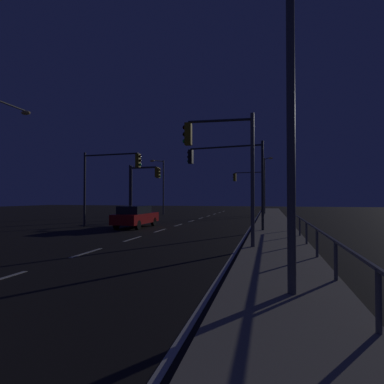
{
  "coord_description": "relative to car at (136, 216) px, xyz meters",
  "views": [
    {
      "loc": [
        6.92,
        -1.16,
        2.17
      ],
      "look_at": [
        0.83,
        22.12,
        2.62
      ],
      "focal_mm": 27.59,
      "sensor_mm": 36.0,
      "label": 1
    }
  ],
  "objects": [
    {
      "name": "traffic_light_far_left",
      "position": [
        7.22,
        15.46,
        2.99
      ],
      "size": [
        3.68,
        0.58,
        5.23
      ],
      "color": "#2D3033",
      "rests_on": "sidewalk_right"
    },
    {
      "name": "barrier_fence",
      "position": [
        10.96,
        -10.32,
        0.05
      ],
      "size": [
        0.09,
        20.52,
        0.98
      ],
      "color": "#59595E",
      "rests_on": "sidewalk_right"
    },
    {
      "name": "ground_plane",
      "position": [
        2.47,
        -1.03,
        -0.82
      ],
      "size": [
        112.0,
        112.0,
        0.0
      ],
      "primitive_type": "plane",
      "color": "black",
      "rests_on": "ground"
    },
    {
      "name": "car",
      "position": [
        0.0,
        0.0,
        0.0
      ],
      "size": [
        1.83,
        4.41,
        1.57
      ],
      "color": "#B71414",
      "rests_on": "ground"
    },
    {
      "name": "sidewalk_right",
      "position": [
        9.72,
        -1.03,
        -0.75
      ],
      "size": [
        2.79,
        77.0,
        0.14
      ],
      "primitive_type": "cube",
      "color": "gray",
      "rests_on": "ground"
    },
    {
      "name": "traffic_light_mid_right",
      "position": [
        -2.02,
        -0.37,
        3.14
      ],
      "size": [
        4.79,
        0.45,
        5.57
      ],
      "color": "#38383D",
      "rests_on": "ground"
    },
    {
      "name": "lane_markings_center",
      "position": [
        2.47,
        2.47,
        -0.82
      ],
      "size": [
        0.14,
        50.0,
        0.01
      ],
      "color": "silver",
      "rests_on": "ground"
    },
    {
      "name": "traffic_light_far_right",
      "position": [
        -2.45,
        6.54,
        2.91
      ],
      "size": [
        3.18,
        0.35,
        5.35
      ],
      "color": "#38383D",
      "rests_on": "ground"
    },
    {
      "name": "traffic_light_near_left",
      "position": [
        -2.29,
        6.56,
        2.86
      ],
      "size": [
        3.17,
        0.36,
        5.28
      ],
      "color": "#4C4C51",
      "rests_on": "ground"
    },
    {
      "name": "street_lamp_corner",
      "position": [
        -3.87,
        15.52,
        3.4
      ],
      "size": [
        1.2,
        2.04,
        6.94
      ],
      "color": "#4C4C51",
      "rests_on": "ground"
    },
    {
      "name": "street_lamp_far_end",
      "position": [
        10.07,
        -13.41,
        4.18
      ],
      "size": [
        1.64,
        2.02,
        8.11
      ],
      "color": "#4C4C51",
      "rests_on": "sidewalk_right"
    },
    {
      "name": "traffic_light_mid_left",
      "position": [
        6.82,
        -0.57,
        3.32
      ],
      "size": [
        5.11,
        0.74,
        5.59
      ],
      "color": "#2D3033",
      "rests_on": "sidewalk_right"
    },
    {
      "name": "lane_edge_line",
      "position": [
        8.08,
        3.97,
        -0.82
      ],
      "size": [
        0.14,
        53.0,
        0.01
      ],
      "color": "silver",
      "rests_on": "ground"
    },
    {
      "name": "traffic_light_overhead_east",
      "position": [
        7.49,
        -7.34,
        3.17
      ],
      "size": [
        3.04,
        0.47,
        5.55
      ],
      "color": "#4C4C51",
      "rests_on": "sidewalk_right"
    },
    {
      "name": "street_lamp_across_street",
      "position": [
        8.99,
        18.32,
        3.58
      ],
      "size": [
        1.11,
        2.01,
        7.03
      ],
      "color": "#4C4C51",
      "rests_on": "sidewalk_right"
    }
  ]
}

